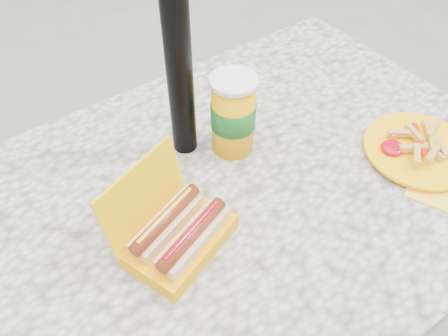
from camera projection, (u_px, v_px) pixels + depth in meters
picnic_table at (230, 226)px, 0.99m from camera, size 1.20×0.80×0.75m
hotdog_box at (177, 233)px, 0.81m from camera, size 0.22×0.20×0.15m
fries_plate at (422, 152)px, 0.97m from camera, size 0.24×0.33×0.04m
soda_cup at (233, 114)px, 0.94m from camera, size 0.09×0.09×0.17m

